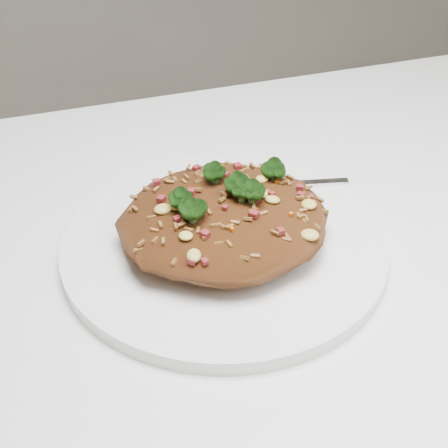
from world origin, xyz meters
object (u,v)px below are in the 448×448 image
(dining_table, at_px, (283,360))
(fried_rice, at_px, (224,212))
(plate, at_px, (224,243))
(fork, at_px, (278,185))

(dining_table, bearing_deg, fried_rice, 116.94)
(plate, xyz_separation_m, fried_rice, (0.00, 0.00, 0.04))
(plate, relative_size, fried_rice, 1.57)
(fried_rice, xyz_separation_m, fork, (0.08, 0.06, -0.03))
(fried_rice, bearing_deg, dining_table, -63.06)
(fork, bearing_deg, plate, -128.94)
(dining_table, relative_size, fork, 7.44)
(dining_table, height_order, fork, fork)
(fried_rice, bearing_deg, fork, 38.31)
(fried_rice, relative_size, fork, 1.16)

